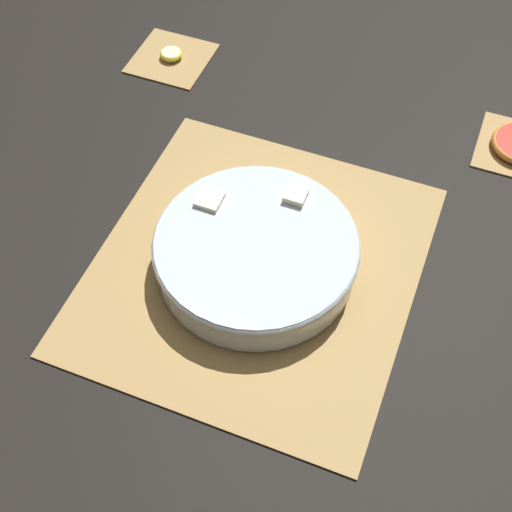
# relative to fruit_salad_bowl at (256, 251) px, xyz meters

# --- Properties ---
(ground_plane) EXTENTS (6.00, 6.00, 0.00)m
(ground_plane) POSITION_rel_fruit_salad_bowl_xyz_m (-0.00, 0.00, -0.04)
(ground_plane) COLOR black
(bamboo_mat_center) EXTENTS (0.44, 0.40, 0.01)m
(bamboo_mat_center) POSITION_rel_fruit_salad_bowl_xyz_m (-0.00, 0.00, -0.03)
(bamboo_mat_center) COLOR #A8844C
(bamboo_mat_center) RESTS_ON ground_plane
(coaster_mat_far_right) EXTENTS (0.12, 0.12, 0.01)m
(coaster_mat_far_right) POSITION_rel_fruit_salad_bowl_xyz_m (0.34, 0.28, -0.03)
(coaster_mat_far_right) COLOR #A8844C
(coaster_mat_far_right) RESTS_ON ground_plane
(fruit_salad_bowl) EXTENTS (0.26, 0.26, 0.06)m
(fruit_salad_bowl) POSITION_rel_fruit_salad_bowl_xyz_m (0.00, 0.00, 0.00)
(fruit_salad_bowl) COLOR silver
(fruit_salad_bowl) RESTS_ON bamboo_mat_center
(banana_coin_single) EXTENTS (0.04, 0.04, 0.01)m
(banana_coin_single) POSITION_rel_fruit_salad_bowl_xyz_m (0.34, 0.28, -0.03)
(banana_coin_single) COLOR beige
(banana_coin_single) RESTS_ON coaster_mat_far_right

